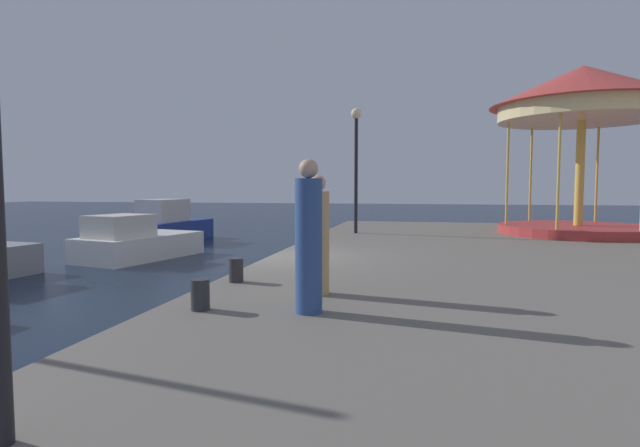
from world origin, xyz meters
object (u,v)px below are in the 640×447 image
object	(u,v)px
motorboat_white	(136,242)
bollard_south	(236,270)
motorboat_blue	(165,226)
person_by_the_water	(318,239)
carousel	(582,109)
person_near_carousel	(309,241)
bollard_north	(200,295)
lamp_post_mid_promenade	(356,148)

from	to	relation	value
motorboat_white	bollard_south	xyz separation A→B (m)	(6.24, -7.08, 0.44)
bollard_south	motorboat_blue	bearing A→B (deg)	123.26
motorboat_blue	person_by_the_water	distance (m)	15.86
motorboat_blue	person_by_the_water	size ratio (longest dim) A/B	2.87
motorboat_blue	motorboat_white	bearing A→B (deg)	-71.42
carousel	motorboat_blue	bearing A→B (deg)	173.61
motorboat_blue	bollard_south	distance (m)	14.43
carousel	person_near_carousel	world-z (taller)	carousel
motorboat_blue	bollard_north	distance (m)	16.17
person_near_carousel	bollard_south	bearing A→B (deg)	133.31
person_by_the_water	person_near_carousel	xyz separation A→B (m)	(0.11, -1.09, 0.08)
motorboat_blue	carousel	distance (m)	16.70
motorboat_blue	carousel	xyz separation A→B (m)	(16.04, -1.80, 4.27)
bollard_south	person_by_the_water	bearing A→B (deg)	-22.96
lamp_post_mid_promenade	motorboat_white	bearing A→B (deg)	-163.36
lamp_post_mid_promenade	motorboat_blue	bearing A→B (deg)	161.65
lamp_post_mid_promenade	carousel	bearing A→B (deg)	8.47
carousel	bollard_south	bearing A→B (deg)	-128.35
motorboat_blue	carousel	size ratio (longest dim) A/B	0.86
motorboat_blue	bollard_north	size ratio (longest dim) A/B	12.61
carousel	person_near_carousel	xyz separation A→B (m)	(-6.49, -12.01, -3.24)
person_by_the_water	person_near_carousel	distance (m)	1.10
bollard_north	person_by_the_water	world-z (taller)	person_by_the_water
motorboat_white	person_by_the_water	size ratio (longest dim) A/B	2.53
motorboat_white	bollard_south	world-z (taller)	motorboat_white
carousel	motorboat_white	bearing A→B (deg)	-167.47
bollard_north	carousel	bearing A→B (deg)	57.05
lamp_post_mid_promenade	bollard_south	bearing A→B (deg)	-94.95
motorboat_blue	person_near_carousel	distance (m)	16.82
motorboat_white	person_by_the_water	bearing A→B (deg)	-44.86
motorboat_blue	person_near_carousel	world-z (taller)	person_near_carousel
motorboat_blue	lamp_post_mid_promenade	distance (m)	9.66
carousel	bollard_north	size ratio (longest dim) A/B	14.65
lamp_post_mid_promenade	person_near_carousel	distance (m)	11.13
motorboat_white	lamp_post_mid_promenade	bearing A→B (deg)	16.64
motorboat_white	motorboat_blue	size ratio (longest dim) A/B	0.88
carousel	bollard_north	world-z (taller)	carousel
motorboat_blue	bollard_south	size ratio (longest dim) A/B	12.61
motorboat_white	carousel	xyz separation A→B (m)	(14.36, 3.19, 4.39)
motorboat_white	person_near_carousel	xyz separation A→B (m)	(7.87, -8.82, 1.15)
motorboat_blue	bollard_south	bearing A→B (deg)	-56.74
lamp_post_mid_promenade	bollard_north	distance (m)	11.41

